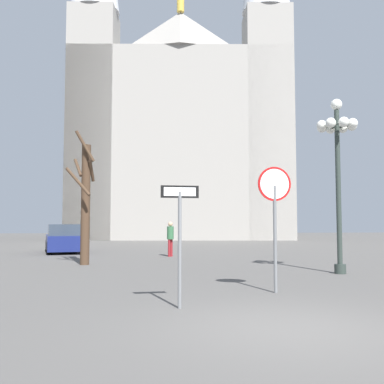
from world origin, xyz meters
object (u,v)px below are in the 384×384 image
(street_lamp, at_px, (337,152))
(pedestrian_walking, at_px, (170,235))
(cathedral, at_px, (181,124))
(one_way_arrow_sign, at_px, (180,229))
(bare_tree, at_px, (85,200))
(stop_sign, at_px, (275,203))
(parked_car_near_navy, at_px, (65,239))

(street_lamp, relative_size, pedestrian_walking, 3.41)
(cathedral, distance_m, one_way_arrow_sign, 37.99)
(bare_tree, distance_m, pedestrian_walking, 5.33)
(cathedral, xyz_separation_m, stop_sign, (-0.10, -34.84, -9.76))
(stop_sign, height_order, pedestrian_walking, stop_sign)
(stop_sign, relative_size, bare_tree, 0.57)
(one_way_arrow_sign, height_order, pedestrian_walking, one_way_arrow_sign)
(bare_tree, relative_size, parked_car_near_navy, 1.18)
(street_lamp, height_order, bare_tree, street_lamp)
(cathedral, relative_size, stop_sign, 13.87)
(pedestrian_walking, bearing_deg, one_way_arrow_sign, -91.58)
(one_way_arrow_sign, xyz_separation_m, street_lamp, (5.44, 5.16, 2.40))
(parked_car_near_navy, bearing_deg, bare_tree, -73.43)
(bare_tree, bearing_deg, pedestrian_walking, 47.40)
(cathedral, relative_size, one_way_arrow_sign, 17.40)
(cathedral, bearing_deg, stop_sign, -90.17)
(pedestrian_walking, bearing_deg, parked_car_near_navy, 149.04)
(one_way_arrow_sign, xyz_separation_m, pedestrian_walking, (0.35, 12.62, -0.51))
(street_lamp, bearing_deg, pedestrian_walking, 124.32)
(cathedral, xyz_separation_m, pedestrian_walking, (-2.09, -23.86, -10.84))
(bare_tree, bearing_deg, one_way_arrow_sign, -70.61)
(one_way_arrow_sign, distance_m, parked_car_near_navy, 16.82)
(stop_sign, bearing_deg, cathedral, 89.83)
(cathedral, bearing_deg, parked_car_near_navy, -110.50)
(parked_car_near_navy, bearing_deg, one_way_arrow_sign, -71.86)
(cathedral, distance_m, bare_tree, 29.69)
(parked_car_near_navy, bearing_deg, pedestrian_walking, -30.96)
(one_way_arrow_sign, height_order, street_lamp, street_lamp)
(cathedral, xyz_separation_m, parked_car_near_navy, (-7.67, -20.51, -11.13))
(one_way_arrow_sign, bearing_deg, parked_car_near_navy, 108.14)
(one_way_arrow_sign, distance_m, street_lamp, 7.87)
(one_way_arrow_sign, relative_size, bare_tree, 0.45)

